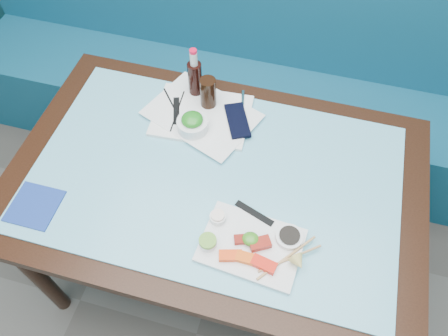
% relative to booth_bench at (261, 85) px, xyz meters
% --- Properties ---
extents(booth_bench, '(3.00, 0.56, 1.17)m').
position_rel_booth_bench_xyz_m(booth_bench, '(0.00, 0.00, 0.00)').
color(booth_bench, navy).
rests_on(booth_bench, ground).
extents(dining_table, '(1.40, 0.90, 0.75)m').
position_rel_booth_bench_xyz_m(dining_table, '(0.00, -0.84, 0.29)').
color(dining_table, black).
rests_on(dining_table, ground).
extents(glass_top, '(1.22, 0.76, 0.01)m').
position_rel_booth_bench_xyz_m(glass_top, '(0.00, -0.84, 0.38)').
color(glass_top, '#65B3CA').
rests_on(glass_top, dining_table).
extents(sashimi_plate, '(0.31, 0.24, 0.02)m').
position_rel_booth_bench_xyz_m(sashimi_plate, '(0.18, -1.06, 0.39)').
color(sashimi_plate, silver).
rests_on(sashimi_plate, glass_top).
extents(salmon_left, '(0.07, 0.05, 0.02)m').
position_rel_booth_bench_xyz_m(salmon_left, '(0.13, -1.11, 0.41)').
color(salmon_left, '#FF3E0A').
rests_on(salmon_left, sashimi_plate).
extents(salmon_mid, '(0.07, 0.03, 0.02)m').
position_rel_booth_bench_xyz_m(salmon_mid, '(0.18, -1.11, 0.41)').
color(salmon_mid, '#F35009').
rests_on(salmon_mid, sashimi_plate).
extents(salmon_right, '(0.08, 0.05, 0.02)m').
position_rel_booth_bench_xyz_m(salmon_right, '(0.23, -1.11, 0.41)').
color(salmon_right, red).
rests_on(salmon_right, sashimi_plate).
extents(tuna_left, '(0.05, 0.04, 0.02)m').
position_rel_booth_bench_xyz_m(tuna_left, '(0.15, -1.05, 0.41)').
color(tuna_left, maroon).
rests_on(tuna_left, sashimi_plate).
extents(tuna_right, '(0.07, 0.06, 0.02)m').
position_rel_booth_bench_xyz_m(tuna_right, '(0.20, -1.05, 0.41)').
color(tuna_right, maroon).
rests_on(tuna_right, sashimi_plate).
extents(seaweed_garnish, '(0.05, 0.05, 0.03)m').
position_rel_booth_bench_xyz_m(seaweed_garnish, '(0.17, -1.05, 0.41)').
color(seaweed_garnish, '#3C851E').
rests_on(seaweed_garnish, sashimi_plate).
extents(ramekin_wasabi, '(0.06, 0.06, 0.02)m').
position_rel_booth_bench_xyz_m(ramekin_wasabi, '(0.05, -1.09, 0.41)').
color(ramekin_wasabi, white).
rests_on(ramekin_wasabi, sashimi_plate).
extents(wasabi_fill, '(0.07, 0.07, 0.01)m').
position_rel_booth_bench_xyz_m(wasabi_fill, '(0.05, -1.09, 0.43)').
color(wasabi_fill, '#66A334').
rests_on(wasabi_fill, ramekin_wasabi).
extents(ramekin_ginger, '(0.07, 0.07, 0.02)m').
position_rel_booth_bench_xyz_m(ramekin_ginger, '(0.06, -1.00, 0.41)').
color(ramekin_ginger, white).
rests_on(ramekin_ginger, sashimi_plate).
extents(ginger_fill, '(0.04, 0.04, 0.01)m').
position_rel_booth_bench_xyz_m(ginger_fill, '(0.06, -1.00, 0.42)').
color(ginger_fill, '#FFE2D1').
rests_on(ginger_fill, ramekin_ginger).
extents(soy_dish, '(0.11, 0.11, 0.02)m').
position_rel_booth_bench_xyz_m(soy_dish, '(0.28, -1.01, 0.41)').
color(soy_dish, silver).
rests_on(soy_dish, sashimi_plate).
extents(soy_fill, '(0.08, 0.08, 0.01)m').
position_rel_booth_bench_xyz_m(soy_fill, '(0.28, -1.01, 0.42)').
color(soy_fill, black).
rests_on(soy_fill, soy_dish).
extents(lemon_wedge, '(0.06, 0.06, 0.05)m').
position_rel_booth_bench_xyz_m(lemon_wedge, '(0.32, -1.09, 0.42)').
color(lemon_wedge, '#E0C96A').
rests_on(lemon_wedge, sashimi_plate).
extents(chopstick_sleeve, '(0.13, 0.07, 0.00)m').
position_rel_booth_bench_xyz_m(chopstick_sleeve, '(0.16, -0.95, 0.40)').
color(chopstick_sleeve, black).
rests_on(chopstick_sleeve, sashimi_plate).
extents(wooden_chopstick_a, '(0.15, 0.18, 0.01)m').
position_rel_booth_bench_xyz_m(wooden_chopstick_a, '(0.29, -1.07, 0.40)').
color(wooden_chopstick_a, tan).
rests_on(wooden_chopstick_a, sashimi_plate).
extents(wooden_chopstick_b, '(0.17, 0.13, 0.01)m').
position_rel_booth_bench_xyz_m(wooden_chopstick_b, '(0.30, -1.07, 0.40)').
color(wooden_chopstick_b, tan).
rests_on(wooden_chopstick_b, sashimi_plate).
extents(serving_tray, '(0.36, 0.28, 0.01)m').
position_rel_booth_bench_xyz_m(serving_tray, '(-0.12, -0.60, 0.39)').
color(serving_tray, white).
rests_on(serving_tray, glass_top).
extents(paper_placemat, '(0.46, 0.39, 0.00)m').
position_rel_booth_bench_xyz_m(paper_placemat, '(-0.12, -0.60, 0.40)').
color(paper_placemat, white).
rests_on(paper_placemat, serving_tray).
extents(seaweed_bowl, '(0.14, 0.14, 0.04)m').
position_rel_booth_bench_xyz_m(seaweed_bowl, '(-0.13, -0.67, 0.42)').
color(seaweed_bowl, white).
rests_on(seaweed_bowl, serving_tray).
extents(seaweed_salad, '(0.10, 0.10, 0.04)m').
position_rel_booth_bench_xyz_m(seaweed_salad, '(-0.13, -0.67, 0.45)').
color(seaweed_salad, '#1E761B').
rests_on(seaweed_salad, seaweed_bowl).
extents(cola_glass, '(0.08, 0.08, 0.12)m').
position_rel_booth_bench_xyz_m(cola_glass, '(-0.11, -0.54, 0.46)').
color(cola_glass, black).
rests_on(cola_glass, serving_tray).
extents(navy_pouch, '(0.13, 0.18, 0.01)m').
position_rel_booth_bench_xyz_m(navy_pouch, '(0.02, -0.60, 0.40)').
color(navy_pouch, black).
rests_on(navy_pouch, serving_tray).
extents(fork, '(0.03, 0.09, 0.01)m').
position_rel_booth_bench_xyz_m(fork, '(0.01, -0.49, 0.40)').
color(fork, silver).
rests_on(fork, serving_tray).
extents(black_chopstick_a, '(0.16, 0.19, 0.01)m').
position_rel_booth_bench_xyz_m(black_chopstick_a, '(-0.22, -0.61, 0.40)').
color(black_chopstick_a, black).
rests_on(black_chopstick_a, serving_tray).
extents(black_chopstick_b, '(0.02, 0.20, 0.01)m').
position_rel_booth_bench_xyz_m(black_chopstick_b, '(-0.21, -0.61, 0.40)').
color(black_chopstick_b, black).
rests_on(black_chopstick_b, serving_tray).
extents(tray_sleeve, '(0.06, 0.13, 0.00)m').
position_rel_booth_bench_xyz_m(tray_sleeve, '(-0.21, -0.61, 0.40)').
color(tray_sleeve, black).
rests_on(tray_sleeve, serving_tray).
extents(cola_bottle_body, '(0.07, 0.07, 0.15)m').
position_rel_booth_bench_xyz_m(cola_bottle_body, '(-0.17, -0.50, 0.46)').
color(cola_bottle_body, black).
rests_on(cola_bottle_body, glass_top).
extents(cola_bottle_neck, '(0.03, 0.03, 0.05)m').
position_rel_booth_bench_xyz_m(cola_bottle_neck, '(-0.17, -0.50, 0.56)').
color(cola_bottle_neck, silver).
rests_on(cola_bottle_neck, cola_bottle_body).
extents(cola_bottle_cap, '(0.03, 0.03, 0.01)m').
position_rel_booth_bench_xyz_m(cola_bottle_cap, '(-0.17, -0.50, 0.59)').
color(cola_bottle_cap, red).
rests_on(cola_bottle_cap, cola_bottle_neck).
extents(blue_napkin, '(0.15, 0.15, 0.01)m').
position_rel_booth_bench_xyz_m(blue_napkin, '(-0.52, -1.10, 0.39)').
color(blue_napkin, navy).
rests_on(blue_napkin, glass_top).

